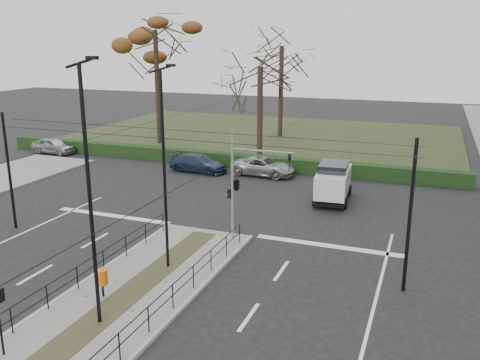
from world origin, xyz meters
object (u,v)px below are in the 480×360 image
at_px(traffic_light, 238,183).
at_px(parked_car_first, 54,146).
at_px(parked_car_third, 198,163).
at_px(rust_tree, 155,30).
at_px(bare_tree_center, 282,53).
at_px(streetlamp_median_far, 165,169).
at_px(parked_car_fourth, 263,166).
at_px(streetlamp_median_near, 90,196).
at_px(litter_bin, 102,277).
at_px(bare_tree_near, 260,74).
at_px(white_van, 333,181).

xyz_separation_m(traffic_light, parked_car_first, (-22.05, 12.89, -2.23)).
bearing_deg(parked_car_third, rust_tree, 47.06).
distance_m(parked_car_first, bare_tree_center, 22.90).
xyz_separation_m(streetlamp_median_far, parked_car_fourth, (-1.27, 16.42, -3.74)).
distance_m(traffic_light, rust_tree, 26.49).
height_order(streetlamp_median_near, parked_car_third, streetlamp_median_near).
bearing_deg(traffic_light, litter_bin, -109.49).
xyz_separation_m(litter_bin, bare_tree_near, (-1.84, 23.35, 6.06)).
distance_m(white_van, rust_tree, 23.98).
bearing_deg(bare_tree_center, parked_car_fourth, -77.84).
bearing_deg(white_van, streetlamp_median_near, -105.19).
height_order(streetlamp_median_far, parked_car_first, streetlamp_median_far).
xyz_separation_m(parked_car_fourth, rust_tree, (-12.88, 7.65, 9.71)).
bearing_deg(parked_car_third, litter_bin, -161.71).
relative_size(traffic_light, parked_car_first, 1.20).
height_order(litter_bin, bare_tree_near, bare_tree_near).
bearing_deg(parked_car_third, streetlamp_median_far, -155.59).
xyz_separation_m(litter_bin, bare_tree_center, (-3.52, 34.70, 7.39)).
relative_size(streetlamp_median_near, white_van, 1.99).
relative_size(streetlamp_median_far, parked_car_first, 2.11).
height_order(streetlamp_median_far, bare_tree_near, bare_tree_near).
bearing_deg(parked_car_first, litter_bin, -132.99).
distance_m(litter_bin, parked_car_third, 19.53).
relative_size(bare_tree_center, bare_tree_near, 1.19).
height_order(parked_car_first, rust_tree, rust_tree).
distance_m(parked_car_third, bare_tree_near, 8.41).
bearing_deg(streetlamp_median_far, white_van, 69.45).
xyz_separation_m(streetlamp_median_near, parked_car_first, (-20.46, 21.70, -3.92)).
xyz_separation_m(traffic_light, rust_tree, (-15.71, 19.99, 7.45)).
relative_size(parked_car_fourth, bare_tree_near, 0.47).
xyz_separation_m(parked_car_first, rust_tree, (6.34, 7.10, 9.68)).
xyz_separation_m(streetlamp_median_far, bare_tree_center, (-4.52, 31.53, 3.91)).
xyz_separation_m(parked_car_fourth, white_van, (5.84, -4.22, 0.57)).
height_order(streetlamp_median_near, bare_tree_near, bare_tree_near).
relative_size(litter_bin, parked_car_fourth, 0.23).
height_order(litter_bin, bare_tree_center, bare_tree_center).
xyz_separation_m(parked_car_first, parked_car_third, (14.40, -1.30, -0.04)).
xyz_separation_m(streetlamp_median_near, rust_tree, (-14.13, 28.80, 5.76)).
bearing_deg(streetlamp_median_near, streetlamp_median_far, 89.76).
distance_m(parked_car_first, bare_tree_near, 19.00).
xyz_separation_m(parked_car_fourth, bare_tree_near, (-1.58, 3.76, 6.31)).
bearing_deg(bare_tree_near, traffic_light, -74.67).
relative_size(parked_car_third, bare_tree_center, 0.37).
distance_m(parked_car_fourth, bare_tree_near, 7.52).
relative_size(streetlamp_median_near, streetlamp_median_far, 1.05).
xyz_separation_m(white_van, bare_tree_center, (-9.10, 19.33, 7.08)).
xyz_separation_m(streetlamp_median_far, parked_car_third, (-6.08, 15.68, -3.75)).
bearing_deg(parked_car_fourth, rust_tree, 61.86).
xyz_separation_m(traffic_light, streetlamp_median_near, (-1.59, -8.81, 1.69)).
bearing_deg(bare_tree_center, litter_bin, -84.21).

